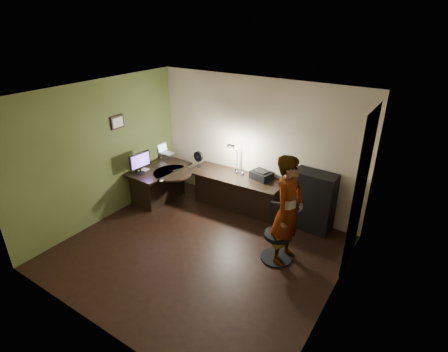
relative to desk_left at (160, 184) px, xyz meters
The scene contains 27 objects.
floor 2.14m from the desk_left, 29.79° to the right, with size 4.50×4.00×0.01m, color black.
ceiling 3.14m from the desk_left, 29.79° to the right, with size 4.50×4.00×0.01m, color silver.
wall_back 2.28m from the desk_left, 27.62° to the left, with size 4.50×0.01×2.70m, color #C3B291.
wall_front 3.69m from the desk_left, 59.06° to the right, with size 4.50×0.01×2.70m, color #C3B291.
wall_left 1.49m from the desk_left, 112.08° to the right, with size 0.01×4.00×2.70m, color #C3B291.
wall_right 4.33m from the desk_left, 14.38° to the right, with size 0.01×4.00×2.70m, color #C3B291.
green_wall_overlay 1.49m from the desk_left, 111.37° to the right, with size 0.00×4.00×2.70m, color #4E5B29.
arched_doorway 4.17m from the desk_left, ahead, with size 0.01×0.90×2.60m, color black.
french_door 4.42m from the desk_left, 21.45° to the right, with size 0.02×0.92×2.10m, color white.
framed_picture 1.64m from the desk_left, 123.13° to the right, with size 0.04×0.30×0.25m, color black.
desk_left is the anchor object (origin of this frame).
desk_right 1.69m from the desk_left, 20.22° to the left, with size 1.98×0.69×0.74m, color black.
cabinet 3.27m from the desk_left, 12.96° to the left, with size 0.77×0.39×1.16m, color black.
laptop_stand 0.76m from the desk_left, 116.30° to the left, with size 0.24×0.20×0.10m, color silver.
laptop 0.84m from the desk_left, 112.96° to the left, with size 0.29×0.27×0.20m, color silver.
monitor 0.68m from the desk_left, 106.34° to the right, with size 0.10×0.50×0.33m, color black.
mouse 0.79m from the desk_left, 41.80° to the right, with size 0.06×0.08×0.03m, color silver.
phone 0.56m from the desk_left, 13.94° to the left, with size 0.07×0.14×0.01m, color black.
pen 0.66m from the desk_left, 43.81° to the right, with size 0.01×0.14×0.01m, color black.
speaker 0.65m from the desk_left, 127.83° to the right, with size 0.07×0.07×0.18m, color black.
notepad 0.49m from the desk_left, 124.24° to the right, with size 0.15×0.21×0.01m, color silver.
desk_fan 1.03m from the desk_left, 40.59° to the left, with size 0.23×0.12×0.35m, color black.
headphones 1.80m from the desk_left, 23.87° to the left, with size 0.17×0.07×0.08m, color #26478F.
printer 2.26m from the desk_left, 19.98° to the left, with size 0.40×0.31×0.18m, color black.
desk_lamp 1.84m from the desk_left, 27.67° to the left, with size 0.18×0.33×0.73m, color black.
office_chair 3.08m from the desk_left, ahead, with size 0.53×0.53×0.95m, color black.
person 3.23m from the desk_left, ahead, with size 0.67×0.45×1.87m, color #D8A88C.
Camera 1 is at (3.08, -3.88, 3.79)m, focal length 28.00 mm.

